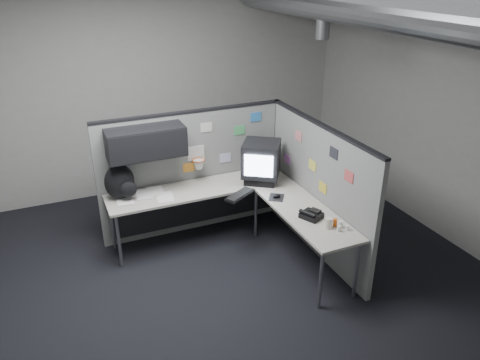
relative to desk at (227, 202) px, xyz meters
name	(u,v)px	position (x,y,z in m)	size (l,w,h in m)	color
room	(290,92)	(0.41, -0.70, 1.48)	(5.62, 5.62, 3.22)	black
partition_back	(181,163)	(-0.40, 0.53, 0.38)	(2.44, 0.42, 1.63)	slate
partition_right	(317,189)	(0.95, -0.49, 0.21)	(0.07, 2.23, 1.63)	slate
desk	(227,202)	(0.00, 0.00, 0.00)	(2.31, 2.11, 0.73)	#AEAA9D
monitor	(261,161)	(0.54, 0.18, 0.38)	(0.62, 0.62, 0.51)	black
keyboard	(240,195)	(0.11, -0.13, 0.13)	(0.44, 0.35, 0.04)	black
mouse	(276,196)	(0.49, -0.34, 0.13)	(0.25, 0.26, 0.04)	black
phone	(311,215)	(0.61, -0.91, 0.15)	(0.26, 0.27, 0.10)	black
bottles	(340,225)	(0.77, -1.23, 0.15)	(0.14, 0.16, 0.08)	silver
cup	(328,223)	(0.67, -1.17, 0.18)	(0.08, 0.08, 0.12)	beige
papers	(148,195)	(-0.90, 0.32, 0.12)	(0.67, 0.49, 0.01)	white
backpack	(120,182)	(-1.19, 0.38, 0.32)	(0.39, 0.35, 0.43)	black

